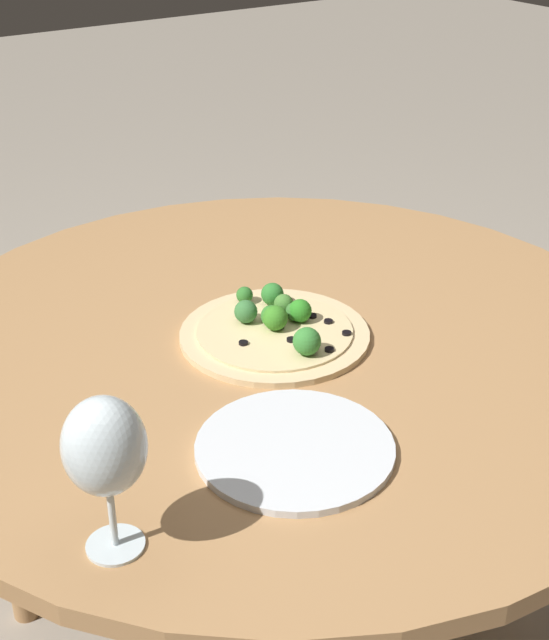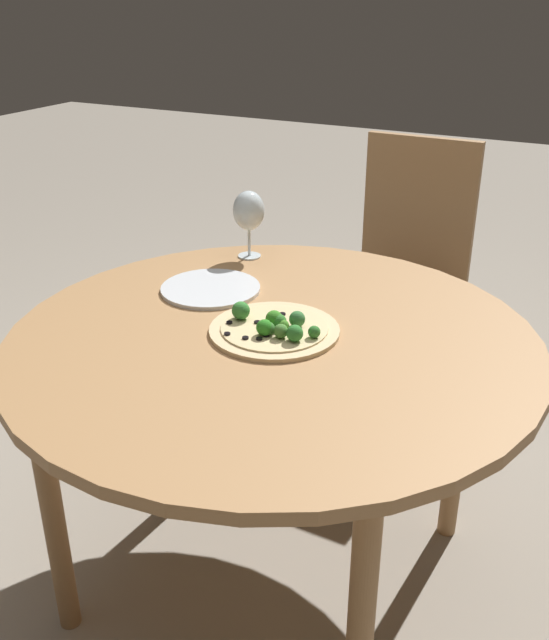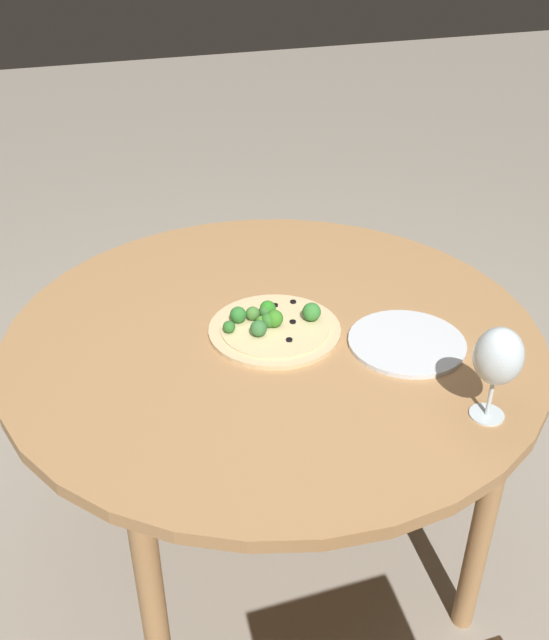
{
  "view_description": "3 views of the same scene",
  "coord_description": "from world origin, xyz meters",
  "px_view_note": "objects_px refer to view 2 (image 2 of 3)",
  "views": [
    {
      "loc": [
        0.98,
        -0.66,
        1.38
      ],
      "look_at": [
        -0.0,
        -0.01,
        0.73
      ],
      "focal_mm": 50.0,
      "sensor_mm": 36.0,
      "label": 1
    },
    {
      "loc": [
        -0.64,
        1.25,
        1.4
      ],
      "look_at": [
        -0.0,
        -0.01,
        0.73
      ],
      "focal_mm": 40.0,
      "sensor_mm": 36.0,
      "label": 2
    },
    {
      "loc": [
        -0.42,
        -1.24,
        1.55
      ],
      "look_at": [
        -0.0,
        -0.01,
        0.73
      ],
      "focal_mm": 40.0,
      "sensor_mm": 36.0,
      "label": 3
    }
  ],
  "objects_px": {
    "pizza": "(274,328)",
    "wine_glass": "(249,212)",
    "chair": "(403,277)",
    "plate_near": "(211,288)"
  },
  "relations": [
    {
      "from": "pizza",
      "to": "wine_glass",
      "type": "relative_size",
      "value": 1.53
    },
    {
      "from": "pizza",
      "to": "plate_near",
      "type": "distance_m",
      "value": 0.29
    },
    {
      "from": "plate_near",
      "to": "wine_glass",
      "type": "bearing_deg",
      "value": -83.26
    },
    {
      "from": "chair",
      "to": "pizza",
      "type": "distance_m",
      "value": 0.95
    },
    {
      "from": "chair",
      "to": "plate_near",
      "type": "relative_size",
      "value": 3.81
    },
    {
      "from": "chair",
      "to": "plate_near",
      "type": "bearing_deg",
      "value": -107.72
    },
    {
      "from": "chair",
      "to": "wine_glass",
      "type": "distance_m",
      "value": 0.69
    },
    {
      "from": "wine_glass",
      "to": "chair",
      "type": "bearing_deg",
      "value": -119.25
    },
    {
      "from": "plate_near",
      "to": "chair",
      "type": "bearing_deg",
      "value": -108.7
    },
    {
      "from": "chair",
      "to": "wine_glass",
      "type": "bearing_deg",
      "value": -118.26
    }
  ]
}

